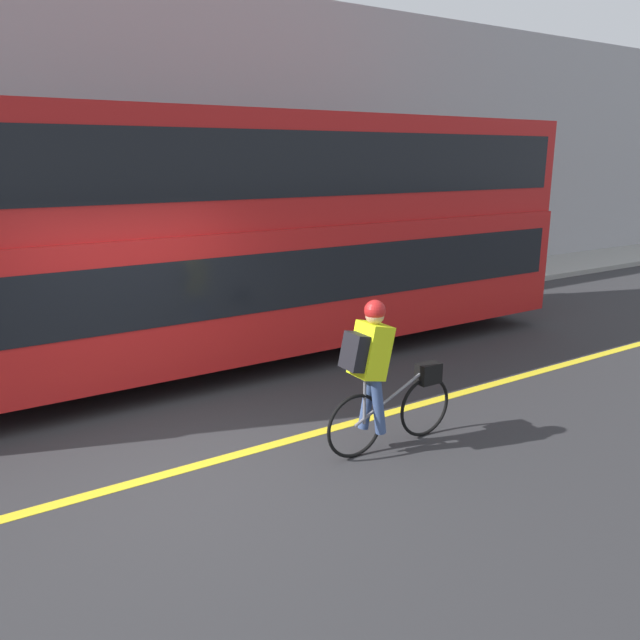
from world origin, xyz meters
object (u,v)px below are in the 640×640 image
Objects in this scene: bus at (263,225)px; street_sign_post at (201,243)px; cyclist_on_bike at (380,371)px; trash_bin at (384,269)px.

street_sign_post is (-0.04, 2.35, -0.52)m from bus.
street_sign_post is (0.52, 5.88, 0.58)m from cyclist_on_bike.
bus is 4.98m from trash_bin.
street_sign_post is at bearing 84.94° from cyclist_on_bike.
trash_bin is 0.38× the size of street_sign_post.
trash_bin is (4.16, 2.36, -1.40)m from bus.
cyclist_on_bike reaches higher than trash_bin.
cyclist_on_bike is at bearing -95.06° from street_sign_post.
street_sign_post reaches higher than cyclist_on_bike.
cyclist_on_bike is 1.79× the size of trash_bin.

